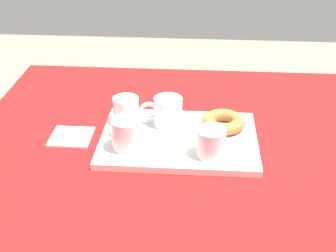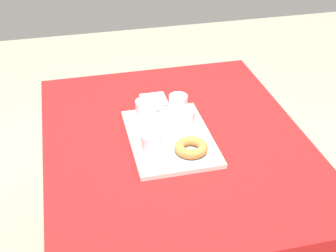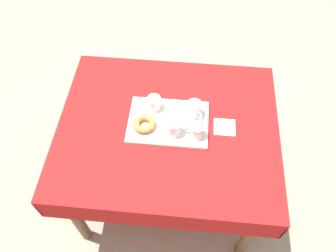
{
  "view_description": "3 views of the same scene",
  "coord_description": "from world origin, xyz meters",
  "px_view_note": "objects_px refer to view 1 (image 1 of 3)",
  "views": [
    {
      "loc": [
        -0.05,
        1.09,
        1.42
      ],
      "look_at": [
        0.03,
        0.02,
        0.8
      ],
      "focal_mm": 49.21,
      "sensor_mm": 36.0,
      "label": 1
    },
    {
      "loc": [
        -1.37,
        0.35,
        1.75
      ],
      "look_at": [
        0.03,
        0.02,
        0.8
      ],
      "focal_mm": 49.51,
      "sensor_mm": 36.0,
      "label": 2
    },
    {
      "loc": [
        0.1,
        -1.01,
        2.22
      ],
      "look_at": [
        0.0,
        -0.01,
        0.78
      ],
      "focal_mm": 35.84,
      "sensor_mm": 36.0,
      "label": 3
    }
  ],
  "objects_px": {
    "water_glass_near": "(211,144)",
    "donut_plate_left": "(223,128)",
    "paper_napkin": "(71,137)",
    "sugar_donut_left": "(223,122)",
    "water_glass_far": "(126,111)",
    "serving_tray": "(178,139)",
    "dining_table": "(179,168)",
    "tea_mug_left": "(127,134)",
    "tea_mug_right": "(167,112)"
  },
  "relations": [
    {
      "from": "water_glass_near",
      "to": "donut_plate_left",
      "type": "xyz_separation_m",
      "value": [
        -0.04,
        -0.13,
        -0.03
      ]
    },
    {
      "from": "water_glass_near",
      "to": "paper_napkin",
      "type": "distance_m",
      "value": 0.4
    },
    {
      "from": "water_glass_near",
      "to": "sugar_donut_left",
      "type": "height_order",
      "value": "water_glass_near"
    },
    {
      "from": "water_glass_near",
      "to": "water_glass_far",
      "type": "bearing_deg",
      "value": -33.35
    },
    {
      "from": "serving_tray",
      "to": "water_glass_near",
      "type": "xyz_separation_m",
      "value": [
        -0.09,
        0.09,
        0.04
      ]
    },
    {
      "from": "sugar_donut_left",
      "to": "water_glass_near",
      "type": "bearing_deg",
      "value": 74.89
    },
    {
      "from": "serving_tray",
      "to": "water_glass_near",
      "type": "distance_m",
      "value": 0.13
    },
    {
      "from": "dining_table",
      "to": "tea_mug_left",
      "type": "relative_size",
      "value": 10.61
    },
    {
      "from": "dining_table",
      "to": "water_glass_near",
      "type": "distance_m",
      "value": 0.21
    },
    {
      "from": "serving_tray",
      "to": "tea_mug_left",
      "type": "height_order",
      "value": "tea_mug_left"
    },
    {
      "from": "water_glass_far",
      "to": "paper_napkin",
      "type": "xyz_separation_m",
      "value": [
        0.15,
        0.07,
        -0.05
      ]
    },
    {
      "from": "tea_mug_left",
      "to": "tea_mug_right",
      "type": "relative_size",
      "value": 0.91
    },
    {
      "from": "paper_napkin",
      "to": "donut_plate_left",
      "type": "bearing_deg",
      "value": -173.83
    },
    {
      "from": "serving_tray",
      "to": "water_glass_far",
      "type": "distance_m",
      "value": 0.17
    },
    {
      "from": "serving_tray",
      "to": "dining_table",
      "type": "bearing_deg",
      "value": -95.59
    },
    {
      "from": "tea_mug_left",
      "to": "sugar_donut_left",
      "type": "bearing_deg",
      "value": -156.72
    },
    {
      "from": "paper_napkin",
      "to": "tea_mug_right",
      "type": "bearing_deg",
      "value": -166.58
    },
    {
      "from": "water_glass_near",
      "to": "dining_table",
      "type": "bearing_deg",
      "value": -51.98
    },
    {
      "from": "water_glass_near",
      "to": "water_glass_far",
      "type": "distance_m",
      "value": 0.29
    },
    {
      "from": "dining_table",
      "to": "tea_mug_right",
      "type": "height_order",
      "value": "tea_mug_right"
    },
    {
      "from": "dining_table",
      "to": "tea_mug_right",
      "type": "relative_size",
      "value": 9.65
    },
    {
      "from": "serving_tray",
      "to": "paper_napkin",
      "type": "distance_m",
      "value": 0.3
    },
    {
      "from": "water_glass_near",
      "to": "donut_plate_left",
      "type": "height_order",
      "value": "water_glass_near"
    },
    {
      "from": "serving_tray",
      "to": "tea_mug_right",
      "type": "distance_m",
      "value": 0.09
    },
    {
      "from": "serving_tray",
      "to": "sugar_donut_left",
      "type": "distance_m",
      "value": 0.14
    },
    {
      "from": "water_glass_far",
      "to": "paper_napkin",
      "type": "height_order",
      "value": "water_glass_far"
    },
    {
      "from": "water_glass_far",
      "to": "donut_plate_left",
      "type": "height_order",
      "value": "water_glass_far"
    },
    {
      "from": "tea_mug_left",
      "to": "water_glass_near",
      "type": "height_order",
      "value": "tea_mug_left"
    },
    {
      "from": "sugar_donut_left",
      "to": "donut_plate_left",
      "type": "bearing_deg",
      "value": 0.0
    },
    {
      "from": "tea_mug_left",
      "to": "paper_napkin",
      "type": "height_order",
      "value": "tea_mug_left"
    },
    {
      "from": "tea_mug_right",
      "to": "dining_table",
      "type": "bearing_deg",
      "value": 130.96
    },
    {
      "from": "dining_table",
      "to": "donut_plate_left",
      "type": "bearing_deg",
      "value": -168.36
    },
    {
      "from": "water_glass_near",
      "to": "serving_tray",
      "type": "bearing_deg",
      "value": -44.74
    },
    {
      "from": "dining_table",
      "to": "donut_plate_left",
      "type": "distance_m",
      "value": 0.17
    },
    {
      "from": "tea_mug_right",
      "to": "sugar_donut_left",
      "type": "height_order",
      "value": "tea_mug_right"
    },
    {
      "from": "dining_table",
      "to": "water_glass_near",
      "type": "relative_size",
      "value": 15.56
    },
    {
      "from": "dining_table",
      "to": "sugar_donut_left",
      "type": "xyz_separation_m",
      "value": [
        -0.12,
        -0.02,
        0.14
      ]
    },
    {
      "from": "tea_mug_left",
      "to": "tea_mug_right",
      "type": "distance_m",
      "value": 0.16
    },
    {
      "from": "tea_mug_left",
      "to": "water_glass_far",
      "type": "distance_m",
      "value": 0.13
    },
    {
      "from": "serving_tray",
      "to": "tea_mug_right",
      "type": "relative_size",
      "value": 3.48
    },
    {
      "from": "water_glass_far",
      "to": "paper_napkin",
      "type": "distance_m",
      "value": 0.17
    },
    {
      "from": "water_glass_far",
      "to": "sugar_donut_left",
      "type": "xyz_separation_m",
      "value": [
        -0.27,
        0.02,
        -0.01
      ]
    },
    {
      "from": "sugar_donut_left",
      "to": "water_glass_far",
      "type": "bearing_deg",
      "value": -4.99
    },
    {
      "from": "tea_mug_left",
      "to": "donut_plate_left",
      "type": "height_order",
      "value": "tea_mug_left"
    },
    {
      "from": "water_glass_near",
      "to": "donut_plate_left",
      "type": "bearing_deg",
      "value": -105.11
    },
    {
      "from": "tea_mug_right",
      "to": "donut_plate_left",
      "type": "height_order",
      "value": "tea_mug_right"
    },
    {
      "from": "paper_napkin",
      "to": "serving_tray",
      "type": "bearing_deg",
      "value": 179.7
    },
    {
      "from": "serving_tray",
      "to": "water_glass_far",
      "type": "height_order",
      "value": "water_glass_far"
    },
    {
      "from": "water_glass_near",
      "to": "sugar_donut_left",
      "type": "distance_m",
      "value": 0.14
    },
    {
      "from": "dining_table",
      "to": "water_glass_far",
      "type": "bearing_deg",
      "value": -17.58
    }
  ]
}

